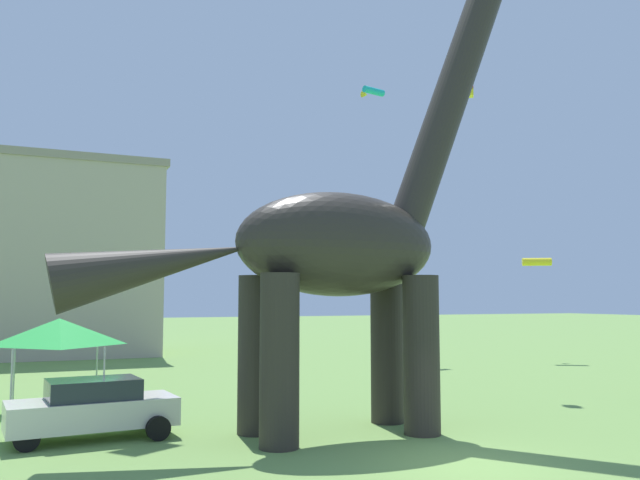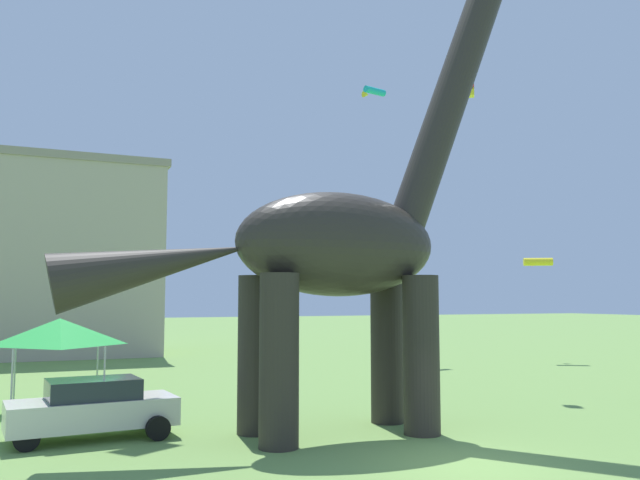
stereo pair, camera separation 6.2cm
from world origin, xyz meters
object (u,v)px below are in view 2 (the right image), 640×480
Objects in this scene: person_vendor_side at (394,366)px; kite_far_left at (469,90)px; dinosaur_sculpture at (336,244)px; parked_sedan_left at (93,408)px; kite_high_right at (537,262)px; festival_canopy_tent at (60,332)px; kite_trailing at (373,92)px.

person_vendor_side is 1.67× the size of kite_far_left.
dinosaur_sculpture is 3.28× the size of parked_sedan_left.
person_vendor_side is (7.38, 9.82, -4.52)m from dinosaur_sculpture.
person_vendor_side is 14.58m from kite_high_right.
dinosaur_sculpture is at bearing -143.73° from kite_far_left.
festival_canopy_tent is (-0.71, 5.33, 1.74)m from parked_sedan_left.
parked_sedan_left is 2.60× the size of kite_trailing.
kite_far_left reaches higher than parked_sedan_left.
person_vendor_side is at bearing 53.38° from dinosaur_sculpture.
kite_trailing is (18.57, 19.17, 16.58)m from parked_sedan_left.
person_vendor_side is at bearing 24.96° from parked_sedan_left.
kite_far_left is (2.62, -2.48, 12.41)m from person_vendor_side.
parked_sedan_left is 5.65m from festival_canopy_tent.
kite_high_right is at bearing 101.28° from person_vendor_side.
person_vendor_side is at bearing 136.58° from kite_far_left.
kite_high_right is 14.38m from kite_far_left.
festival_canopy_tent reaches higher than parked_sedan_left.
parked_sedan_left is at bearing -82.37° from festival_canopy_tent.
festival_canopy_tent is 4.98× the size of kite_far_left.
kite_high_right is at bearing -40.52° from kite_trailing.
kite_far_left is at bearing -144.22° from kite_high_right.
kite_trailing is (5.08, 11.34, 16.74)m from person_vendor_side.
parked_sedan_left is 1.38× the size of festival_canopy_tent.
festival_canopy_tent reaches higher than person_vendor_side.
kite_high_right reaches higher than festival_canopy_tent.
person_vendor_side is (13.49, 7.83, -0.16)m from parked_sedan_left.
kite_far_left is (16.11, 5.35, 12.25)m from parked_sedan_left.
person_vendor_side is 0.63× the size of kite_trailing.
festival_canopy_tent is at bearing 92.45° from parked_sedan_left.
kite_trailing is 15.29m from kite_high_right.
person_vendor_side is 0.61× the size of kite_high_right.
parked_sedan_left is 29.54m from kite_high_right.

